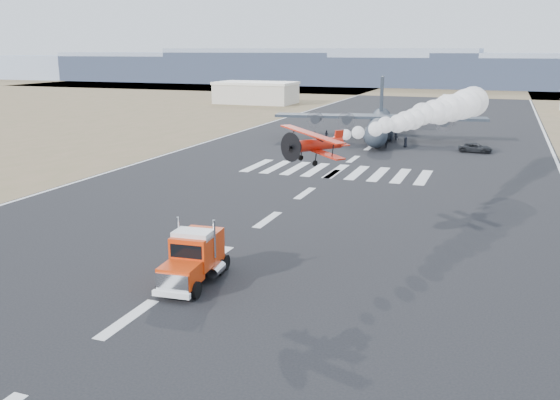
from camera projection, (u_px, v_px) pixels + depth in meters
The scene contains 21 objects.
ground at pixel (128, 319), 37.46m from camera, with size 500.00×500.00×0.00m, color black.
scrub_far at pixel (450, 90), 246.20m from camera, with size 500.00×80.00×0.00m, color brown.
runway_markings at pixel (353, 159), 91.91m from camera, with size 60.00×260.00×0.01m, color silver, non-canonical shape.
ridge_seg_a at pixel (103, 67), 338.02m from camera, with size 150.00×50.00×13.00m, color #8492A8.
ridge_seg_b at pixel (204, 67), 315.71m from camera, with size 150.00×50.00×15.00m, color #8492A8.
ridge_seg_c at pixel (321, 66), 293.40m from camera, with size 150.00×50.00×17.00m, color #8492A8.
ridge_seg_d at pixel (457, 72), 271.83m from camera, with size 150.00×50.00×13.00m, color #8492A8.
hangar_left at pixel (256, 92), 185.87m from camera, with size 24.50×14.50×6.70m.
semi_truck at pixel (194, 257), 43.03m from camera, with size 3.52×8.85×3.92m.
aerobatic_biplane at pixel (315, 144), 46.63m from camera, with size 6.41×5.94×2.81m.
smoke_trail at pixel (452, 108), 71.96m from camera, with size 11.54×38.34×4.02m.
transport_aircraft at pixel (379, 124), 112.04m from camera, with size 38.93×31.92×11.25m.
support_vehicle at pixel (475, 148), 97.92m from camera, with size 2.49×5.40×1.50m, color black.
crew_a at pixel (391, 138), 107.84m from camera, with size 0.60×0.49×1.63m, color black.
crew_b at pixel (327, 134), 112.92m from camera, with size 0.77×0.48×1.58m, color black.
crew_c at pixel (396, 138), 107.94m from camera, with size 1.16×0.54×1.80m, color black.
crew_d at pixel (386, 144), 101.97m from camera, with size 0.92×0.47×1.58m, color black.
crew_e at pixel (406, 142), 102.96m from camera, with size 0.90×0.55×1.84m, color black.
crew_f at pixel (315, 136), 110.58m from camera, with size 1.58×0.51×1.70m, color black.
crew_g at pixel (374, 140), 105.08m from camera, with size 0.64×0.53×1.76m, color black.
crew_h at pixel (378, 143), 102.38m from camera, with size 0.87×0.54×1.80m, color black.
Camera 1 is at (21.10, -28.87, 16.55)m, focal length 38.00 mm.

